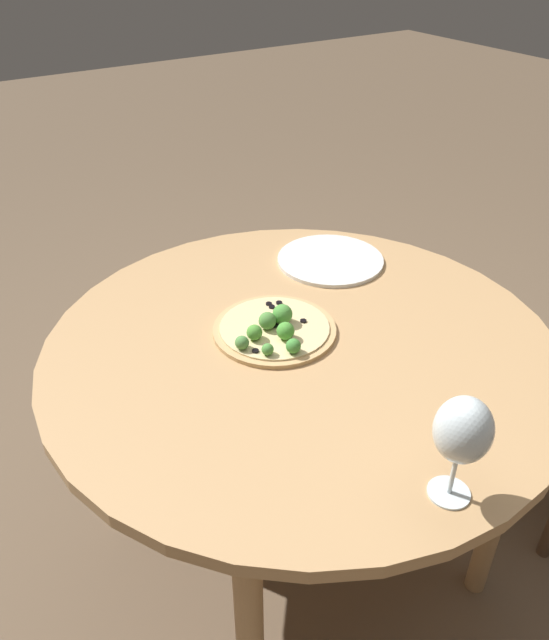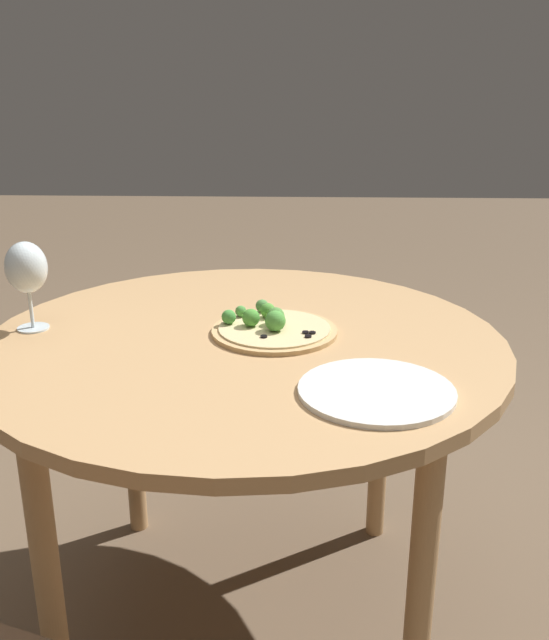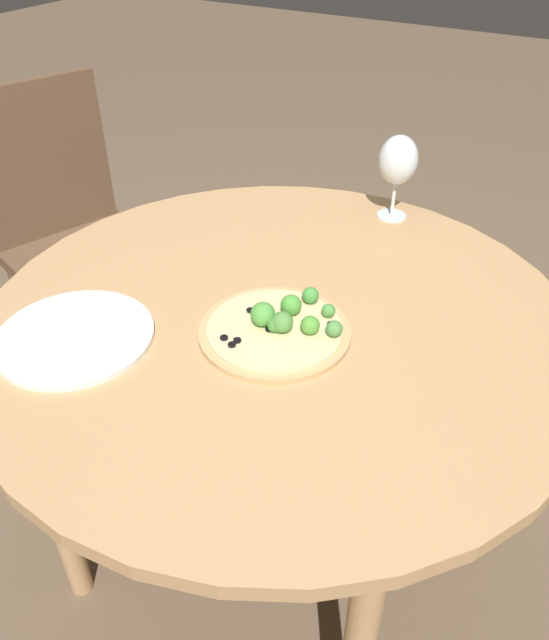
% 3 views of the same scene
% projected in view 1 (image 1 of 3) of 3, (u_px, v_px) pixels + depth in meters
% --- Properties ---
extents(ground_plane, '(12.00, 12.00, 0.00)m').
position_uv_depth(ground_plane, '(295.00, 551.00, 1.72)').
color(ground_plane, brown).
extents(dining_table, '(1.09, 1.09, 0.72)m').
position_uv_depth(dining_table, '(301.00, 369.00, 1.36)').
color(dining_table, tan).
rests_on(dining_table, ground_plane).
extents(pizza, '(0.27, 0.27, 0.06)m').
position_uv_depth(pizza, '(274.00, 328.00, 1.34)').
color(pizza, tan).
rests_on(pizza, dining_table).
extents(wine_glass, '(0.09, 0.09, 0.19)m').
position_uv_depth(wine_glass, '(463.00, 432.00, 0.91)').
color(wine_glass, silver).
rests_on(wine_glass, dining_table).
extents(plate_near, '(0.27, 0.27, 0.01)m').
position_uv_depth(plate_near, '(330.00, 260.00, 1.61)').
color(plate_near, silver).
rests_on(plate_near, dining_table).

